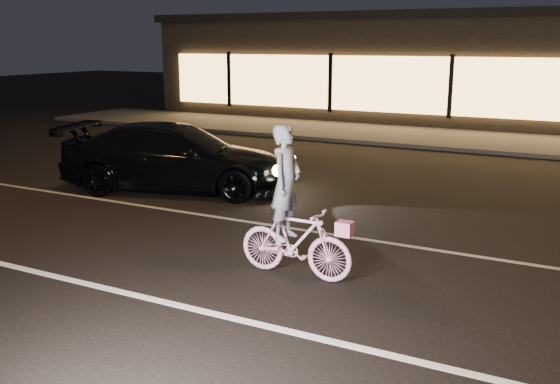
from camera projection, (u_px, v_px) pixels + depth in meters
The scene contains 7 objects.
ground at pixel (213, 261), 9.08m from camera, with size 90.00×90.00×0.00m, color black.
lane_stripe_near at pixel (146, 298), 7.78m from camera, with size 60.00×0.12×0.01m, color silver.
lane_stripe_far at pixel (277, 226), 10.80m from camera, with size 60.00×0.10×0.01m, color gray.
sidewalk at pixel (435, 138), 20.26m from camera, with size 30.00×4.00×0.12m, color #383533.
storefront at pixel (475, 66), 24.90m from camera, with size 25.40×8.42×4.20m.
cyclist at pixel (293, 224), 8.36m from camera, with size 1.65×0.57×2.07m.
sedan at pixel (177, 157), 13.28m from camera, with size 5.26×3.28×1.42m.
Camera 1 is at (4.85, -7.15, 3.12)m, focal length 40.00 mm.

